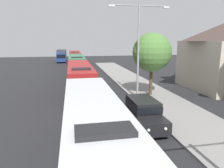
# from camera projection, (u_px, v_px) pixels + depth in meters

# --- Properties ---
(bus_lead) EXTENTS (2.58, 11.49, 3.21)m
(bus_lead) POSITION_uv_depth(u_px,v_px,m) (93.00, 129.00, 9.65)
(bus_lead) COLOR silver
(bus_lead) RESTS_ON ground_plane
(bus_second_in_line) EXTENTS (2.58, 12.15, 3.21)m
(bus_second_in_line) POSITION_uv_depth(u_px,v_px,m) (80.00, 77.00, 22.91)
(bus_second_in_line) COLOR maroon
(bus_second_in_line) RESTS_ON ground_plane
(bus_middle) EXTENTS (2.58, 12.39, 3.21)m
(bus_middle) POSITION_uv_depth(u_px,v_px,m) (77.00, 64.00, 35.78)
(bus_middle) COLOR #33724C
(bus_middle) RESTS_ON ground_plane
(bus_fourth_in_line) EXTENTS (2.58, 10.87, 3.21)m
(bus_fourth_in_line) POSITION_uv_depth(u_px,v_px,m) (75.00, 57.00, 49.25)
(bus_fourth_in_line) COLOR maroon
(bus_fourth_in_line) RESTS_ON ground_plane
(white_suv) EXTENTS (1.86, 4.76, 1.90)m
(white_suv) POSITION_uv_depth(u_px,v_px,m) (143.00, 112.00, 13.95)
(white_suv) COLOR black
(white_suv) RESTS_ON ground_plane
(box_truck_oncoming) EXTENTS (2.35, 8.11, 3.15)m
(box_truck_oncoming) POSITION_uv_depth(u_px,v_px,m) (62.00, 55.00, 55.61)
(box_truck_oncoming) COLOR navy
(box_truck_oncoming) RESTS_ON ground_plane
(streetlamp_mid) EXTENTS (5.72, 0.28, 8.82)m
(streetlamp_mid) POSITION_uv_depth(u_px,v_px,m) (139.00, 42.00, 19.58)
(streetlamp_mid) COLOR gray
(streetlamp_mid) RESTS_ON sidewalk
(roadside_tree) EXTENTS (3.89, 3.89, 6.31)m
(roadside_tree) POSITION_uv_depth(u_px,v_px,m) (152.00, 52.00, 20.93)
(roadside_tree) COLOR #4C3823
(roadside_tree) RESTS_ON sidewalk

